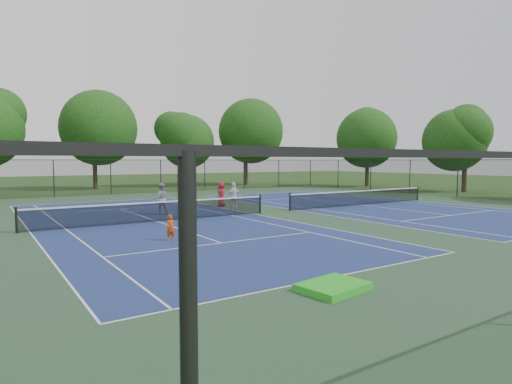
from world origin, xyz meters
TOP-DOWN VIEW (x-y plane):
  - ground at (0.00, 0.00)m, footprint 140.00×140.00m
  - court_pad at (0.00, 0.00)m, footprint 36.00×36.00m
  - tennis_court_left at (-7.00, 0.00)m, footprint 12.00×23.83m
  - tennis_court_right at (7.00, 0.00)m, footprint 12.00×23.83m
  - perimeter_fence at (0.00, 0.00)m, footprint 36.08×36.08m
  - tree_back_b at (-4.00, 26.00)m, footprint 7.60×7.60m
  - tree_back_c at (5.00, 25.00)m, footprint 6.00×6.00m
  - tree_back_d at (13.00, 24.00)m, footprint 7.80×7.80m
  - tree_side_e at (23.00, 14.00)m, footprint 6.60×6.60m
  - tree_side_f at (24.00, 3.00)m, footprint 5.80×5.80m
  - child_player at (-8.33, -4.97)m, footprint 0.36×0.25m
  - instructor at (-5.84, 2.57)m, footprint 0.96×0.82m
  - bystander_a at (-1.67, 1.82)m, footprint 1.03×0.55m
  - bystander_c at (-1.17, 4.24)m, footprint 0.92×0.83m
  - ball_crate at (-5.03, 0.40)m, footprint 0.46×0.43m
  - ball_hopper at (-5.03, 0.40)m, footprint 0.42×0.38m
  - green_tarp at (-7.56, -12.69)m, footprint 1.65×1.33m

SIDE VIEW (x-z plane):
  - ground at x=0.00m, z-range 0.00..0.00m
  - court_pad at x=0.00m, z-range 0.00..0.01m
  - green_tarp at x=-7.56m, z-range 0.01..0.17m
  - tennis_court_left at x=-7.00m, z-range -0.44..0.63m
  - tennis_court_right at x=7.00m, z-range -0.44..0.63m
  - ball_crate at x=-5.03m, z-range 0.00..0.27m
  - child_player at x=-8.33m, z-range 0.00..0.97m
  - ball_hopper at x=-5.03m, z-range 0.27..0.70m
  - bystander_c at x=-1.17m, z-range 0.00..1.59m
  - bystander_a at x=-1.67m, z-range 0.00..1.67m
  - instructor at x=-5.84m, z-range 0.00..1.72m
  - perimeter_fence at x=0.00m, z-range 0.09..3.11m
  - tree_side_f at x=24.00m, z-range 1.19..9.31m
  - tree_back_c at x=5.00m, z-range 1.28..9.68m
  - tree_side_e at x=23.00m, z-range 1.37..10.25m
  - tree_back_b at x=-4.00m, z-range 1.58..11.61m
  - tree_back_d at x=13.00m, z-range 1.64..12.01m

